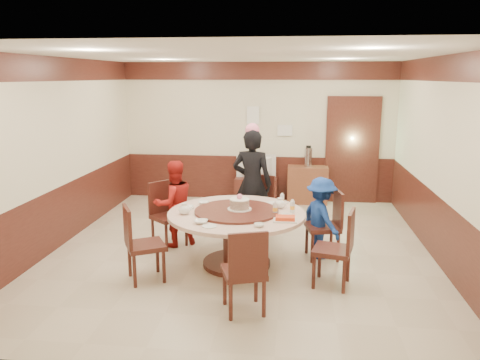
# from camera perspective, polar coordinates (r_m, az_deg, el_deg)

# --- Properties ---
(room) EXTENTS (6.00, 6.04, 2.84)m
(room) POSITION_cam_1_polar(r_m,az_deg,el_deg) (6.73, 0.27, 0.18)
(room) COLOR beige
(room) RESTS_ON ground
(banquet_table) EXTENTS (1.83, 1.83, 0.78)m
(banquet_table) POSITION_cam_1_polar(r_m,az_deg,el_deg) (6.31, -0.42, -5.82)
(banquet_table) COLOR #461C15
(banquet_table) RESTS_ON ground
(chair_0) EXTENTS (0.52, 0.52, 0.97)m
(chair_0) POSITION_cam_1_polar(r_m,az_deg,el_deg) (6.74, 10.19, -6.85)
(chair_0) COLOR #461C15
(chair_0) RESTS_ON ground
(chair_1) EXTENTS (0.57, 0.57, 0.97)m
(chair_1) POSITION_cam_1_polar(r_m,az_deg,el_deg) (7.52, 2.12, -4.59)
(chair_1) COLOR #461C15
(chair_1) RESTS_ON ground
(chair_2) EXTENTS (0.62, 0.62, 0.97)m
(chair_2) POSITION_cam_1_polar(r_m,az_deg,el_deg) (7.19, -8.72, -5.55)
(chair_2) COLOR #461C15
(chair_2) RESTS_ON ground
(chair_3) EXTENTS (0.60, 0.60, 0.97)m
(chair_3) POSITION_cam_1_polar(r_m,az_deg,el_deg) (6.06, -11.59, -9.17)
(chair_3) COLOR #461C15
(chair_3) RESTS_ON ground
(chair_4) EXTENTS (0.56, 0.56, 0.97)m
(chair_4) POSITION_cam_1_polar(r_m,az_deg,el_deg) (5.19, 0.53, -12.75)
(chair_4) COLOR #461C15
(chair_4) RESTS_ON ground
(chair_5) EXTENTS (0.54, 0.53, 0.97)m
(chair_5) POSITION_cam_1_polar(r_m,az_deg,el_deg) (5.90, 11.33, -9.75)
(chair_5) COLOR #461C15
(chair_5) RESTS_ON ground
(person_standing) EXTENTS (0.69, 0.51, 1.73)m
(person_standing) POSITION_cam_1_polar(r_m,az_deg,el_deg) (7.36, 1.48, -0.46)
(person_standing) COLOR black
(person_standing) RESTS_ON ground
(person_red) EXTENTS (0.80, 0.77, 1.31)m
(person_red) POSITION_cam_1_polar(r_m,az_deg,el_deg) (7.09, -8.02, -2.86)
(person_red) COLOR #AE1B17
(person_red) RESTS_ON ground
(person_blue) EXTENTS (0.76, 0.86, 1.16)m
(person_blue) POSITION_cam_1_polar(r_m,az_deg,el_deg) (6.66, 9.85, -4.59)
(person_blue) COLOR navy
(person_blue) RESTS_ON ground
(birthday_cake) EXTENTS (0.32, 0.32, 0.21)m
(birthday_cake) POSITION_cam_1_polar(r_m,az_deg,el_deg) (6.24, -0.06, -2.93)
(birthday_cake) COLOR white
(birthday_cake) RESTS_ON banquet_table
(teapot_left) EXTENTS (0.17, 0.15, 0.13)m
(teapot_left) POSITION_cam_1_polar(r_m,az_deg,el_deg) (6.18, -6.79, -3.62)
(teapot_left) COLOR white
(teapot_left) RESTS_ON banquet_table
(teapot_right) EXTENTS (0.17, 0.15, 0.13)m
(teapot_right) POSITION_cam_1_polar(r_m,az_deg,el_deg) (6.43, 4.87, -2.93)
(teapot_right) COLOR white
(teapot_right) RESTS_ON banquet_table
(bowl_0) EXTENTS (0.15, 0.15, 0.04)m
(bowl_0) POSITION_cam_1_polar(r_m,az_deg,el_deg) (6.64, -4.44, -2.79)
(bowl_0) COLOR white
(bowl_0) RESTS_ON banquet_table
(bowl_1) EXTENTS (0.13, 0.13, 0.04)m
(bowl_1) POSITION_cam_1_polar(r_m,az_deg,el_deg) (5.64, 2.35, -5.53)
(bowl_1) COLOR white
(bowl_1) RESTS_ON banquet_table
(bowl_2) EXTENTS (0.17, 0.17, 0.04)m
(bowl_2) POSITION_cam_1_polar(r_m,az_deg,el_deg) (5.79, -4.78, -5.08)
(bowl_2) COLOR white
(bowl_2) RESTS_ON banquet_table
(bowl_3) EXTENTS (0.12, 0.12, 0.04)m
(bowl_3) POSITION_cam_1_polar(r_m,az_deg,el_deg) (6.06, 5.60, -4.32)
(bowl_3) COLOR white
(bowl_3) RESTS_ON banquet_table
(bowl_4) EXTENTS (0.16, 0.16, 0.04)m
(bowl_4) POSITION_cam_1_polar(r_m,az_deg,el_deg) (6.43, -6.42, -3.34)
(bowl_4) COLOR white
(bowl_4) RESTS_ON banquet_table
(saucer_near) EXTENTS (0.18, 0.18, 0.01)m
(saucer_near) POSITION_cam_1_polar(r_m,az_deg,el_deg) (5.66, -3.76, -5.63)
(saucer_near) COLOR white
(saucer_near) RESTS_ON banquet_table
(saucer_far) EXTENTS (0.18, 0.18, 0.01)m
(saucer_far) POSITION_cam_1_polar(r_m,az_deg,el_deg) (6.68, 3.94, -2.79)
(saucer_far) COLOR white
(saucer_far) RESTS_ON banquet_table
(shrimp_platter) EXTENTS (0.30, 0.20, 0.06)m
(shrimp_platter) POSITION_cam_1_polar(r_m,az_deg,el_deg) (5.88, 5.54, -4.74)
(shrimp_platter) COLOR white
(shrimp_platter) RESTS_ON banquet_table
(bottle_0) EXTENTS (0.06, 0.06, 0.16)m
(bottle_0) POSITION_cam_1_polar(r_m,az_deg,el_deg) (6.13, 4.30, -3.49)
(bottle_0) COLOR silver
(bottle_0) RESTS_ON banquet_table
(bottle_1) EXTENTS (0.06, 0.06, 0.16)m
(bottle_1) POSITION_cam_1_polar(r_m,az_deg,el_deg) (6.23, 6.40, -3.27)
(bottle_1) COLOR silver
(bottle_1) RESTS_ON banquet_table
(bottle_2) EXTENTS (0.06, 0.06, 0.16)m
(bottle_2) POSITION_cam_1_polar(r_m,az_deg,el_deg) (6.55, 5.15, -2.47)
(bottle_2) COLOR silver
(bottle_2) RESTS_ON banquet_table
(tv_stand) EXTENTS (0.85, 0.45, 0.50)m
(tv_stand) POSITION_cam_1_polar(r_m,az_deg,el_deg) (9.57, 1.97, -1.18)
(tv_stand) COLOR #461C15
(tv_stand) RESTS_ON ground
(television) EXTENTS (0.81, 0.19, 0.46)m
(television) POSITION_cam_1_polar(r_m,az_deg,el_deg) (9.47, 1.99, 1.65)
(television) COLOR gray
(television) RESTS_ON tv_stand
(side_cabinet) EXTENTS (0.80, 0.40, 0.75)m
(side_cabinet) POSITION_cam_1_polar(r_m,az_deg,el_deg) (9.55, 8.22, -0.57)
(side_cabinet) COLOR brown
(side_cabinet) RESTS_ON ground
(thermos) EXTENTS (0.15, 0.15, 0.38)m
(thermos) POSITION_cam_1_polar(r_m,az_deg,el_deg) (9.44, 8.32, 2.77)
(thermos) COLOR silver
(thermos) RESTS_ON side_cabinet
(notice_left) EXTENTS (0.25, 0.00, 0.35)m
(notice_left) POSITION_cam_1_polar(r_m,az_deg,el_deg) (9.54, 1.59, 7.91)
(notice_left) COLOR white
(notice_left) RESTS_ON room
(notice_right) EXTENTS (0.30, 0.00, 0.22)m
(notice_right) POSITION_cam_1_polar(r_m,az_deg,el_deg) (9.54, 5.49, 6.04)
(notice_right) COLOR white
(notice_right) RESTS_ON room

